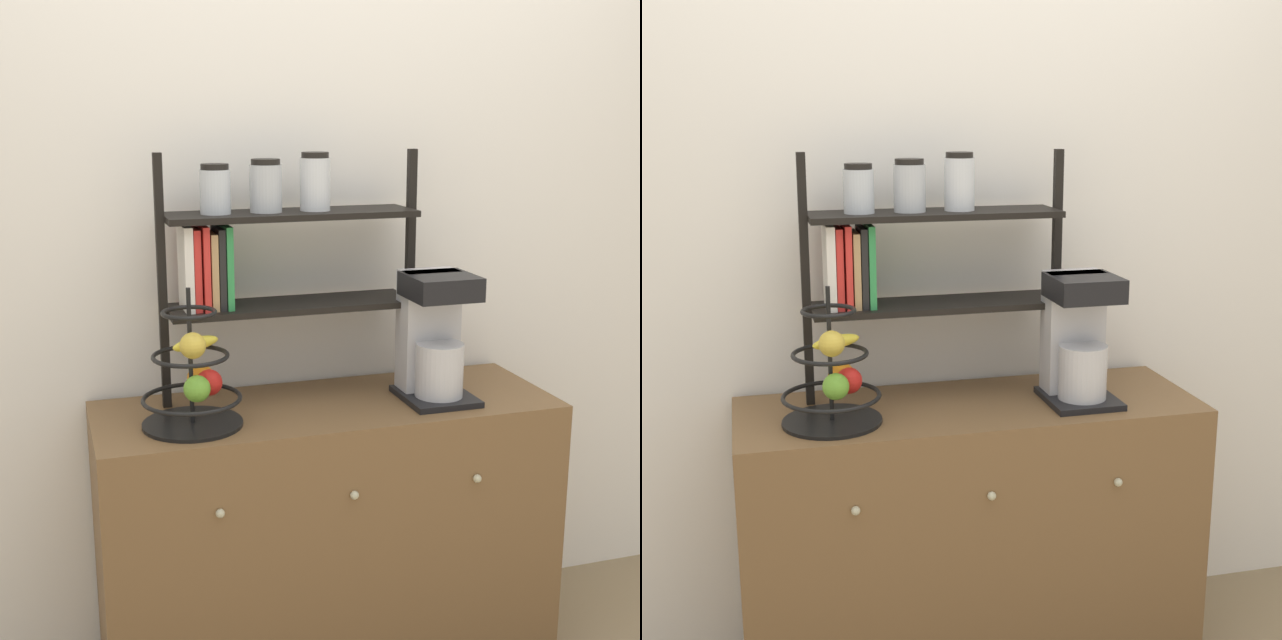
{
  "view_description": "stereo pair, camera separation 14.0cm",
  "coord_description": "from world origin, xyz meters",
  "views": [
    {
      "loc": [
        -0.76,
        -2.09,
        1.66
      ],
      "look_at": [
        -0.02,
        0.23,
        1.07
      ],
      "focal_mm": 50.0,
      "sensor_mm": 36.0,
      "label": 1
    },
    {
      "loc": [
        -0.62,
        -2.13,
        1.66
      ],
      "look_at": [
        -0.02,
        0.23,
        1.07
      ],
      "focal_mm": 50.0,
      "sensor_mm": 36.0,
      "label": 2
    }
  ],
  "objects": [
    {
      "name": "coffee_maker",
      "position": [
        0.32,
        0.2,
        1.01
      ],
      "size": [
        0.2,
        0.23,
        0.37
      ],
      "color": "black",
      "rests_on": "sideboard"
    },
    {
      "name": "sideboard",
      "position": [
        0.0,
        0.23,
        0.41
      ],
      "size": [
        1.33,
        0.48,
        0.82
      ],
      "color": "brown",
      "rests_on": "ground_plane"
    },
    {
      "name": "wall_back",
      "position": [
        0.0,
        0.51,
        1.3
      ],
      "size": [
        7.0,
        0.05,
        2.6
      ],
      "primitive_type": "cube",
      "color": "silver",
      "rests_on": "ground_plane"
    },
    {
      "name": "fruit_stand",
      "position": [
        -0.39,
        0.17,
        0.95
      ],
      "size": [
        0.27,
        0.27,
        0.38
      ],
      "color": "black",
      "rests_on": "sideboard"
    },
    {
      "name": "shelf_hutch",
      "position": [
        -0.16,
        0.35,
        1.28
      ],
      "size": [
        0.77,
        0.2,
        0.72
      ],
      "color": "black",
      "rests_on": "sideboard"
    }
  ]
}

